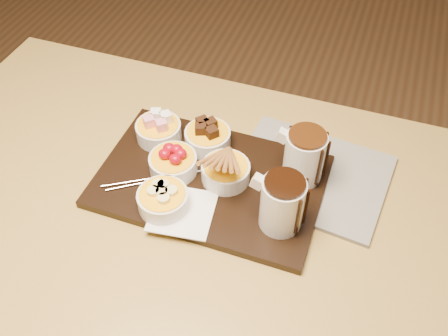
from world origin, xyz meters
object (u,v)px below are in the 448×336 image
(serving_board, at_px, (210,181))
(newspaper, at_px, (310,175))
(pitcher_dark_chocolate, at_px, (282,204))
(bowl_strawberries, at_px, (173,164))
(pitcher_milk_chocolate, at_px, (304,157))
(dining_table, at_px, (170,223))

(serving_board, xyz_separation_m, newspaper, (0.19, 0.09, -0.00))
(newspaper, bearing_deg, pitcher_dark_chocolate, -94.12)
(bowl_strawberries, distance_m, pitcher_dark_chocolate, 0.25)
(pitcher_dark_chocolate, relative_size, pitcher_milk_chocolate, 1.00)
(dining_table, height_order, pitcher_dark_chocolate, pitcher_dark_chocolate)
(dining_table, xyz_separation_m, bowl_strawberries, (-0.00, 0.05, 0.14))
(serving_board, height_order, newspaper, serving_board)
(newspaper, bearing_deg, serving_board, -149.03)
(pitcher_milk_chocolate, bearing_deg, newspaper, 52.07)
(bowl_strawberries, xyz_separation_m, pitcher_milk_chocolate, (0.26, 0.07, 0.04))
(dining_table, xyz_separation_m, pitcher_milk_chocolate, (0.25, 0.13, 0.17))
(bowl_strawberries, relative_size, pitcher_milk_chocolate, 0.89)
(pitcher_dark_chocolate, bearing_deg, newspaper, 80.24)
(bowl_strawberries, distance_m, newspaper, 0.29)
(pitcher_dark_chocolate, xyz_separation_m, pitcher_milk_chocolate, (0.01, 0.13, 0.00))
(bowl_strawberries, relative_size, pitcher_dark_chocolate, 0.89)
(dining_table, relative_size, serving_board, 2.61)
(serving_board, distance_m, pitcher_milk_chocolate, 0.20)
(dining_table, distance_m, newspaper, 0.32)
(dining_table, relative_size, pitcher_milk_chocolate, 10.74)
(serving_board, xyz_separation_m, bowl_strawberries, (-0.08, -0.00, 0.03))
(pitcher_dark_chocolate, distance_m, pitcher_milk_chocolate, 0.13)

